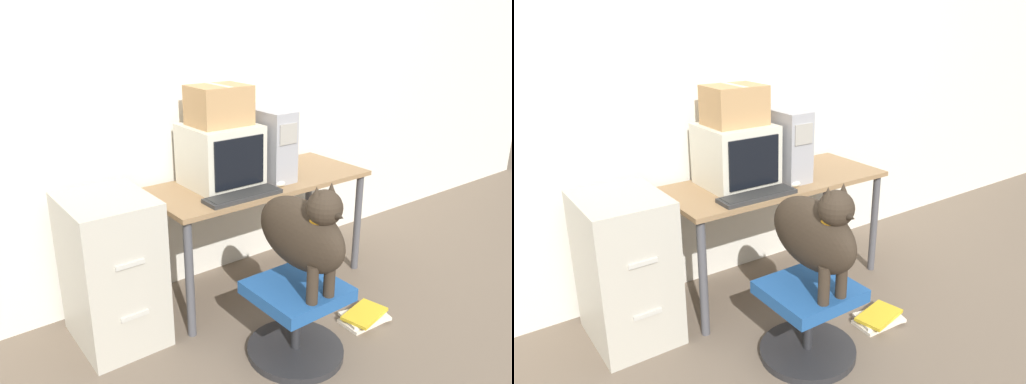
% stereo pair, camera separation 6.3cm
% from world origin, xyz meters
% --- Properties ---
extents(ground_plane, '(12.00, 12.00, 0.00)m').
position_xyz_m(ground_plane, '(0.00, 0.00, 0.00)').
color(ground_plane, '#6B5B4C').
extents(wall_back, '(8.00, 0.05, 2.60)m').
position_xyz_m(wall_back, '(0.00, 0.68, 1.30)').
color(wall_back, silver).
rests_on(wall_back, ground_plane).
extents(desk, '(1.46, 0.61, 0.75)m').
position_xyz_m(desk, '(0.00, 0.31, 0.65)').
color(desk, olive).
rests_on(desk, ground_plane).
extents(crt_monitor, '(0.42, 0.42, 0.38)m').
position_xyz_m(crt_monitor, '(-0.25, 0.37, 0.94)').
color(crt_monitor, beige).
rests_on(crt_monitor, desk).
extents(pc_tower, '(0.18, 0.49, 0.45)m').
position_xyz_m(pc_tower, '(0.07, 0.35, 0.97)').
color(pc_tower, '#99999E').
rests_on(pc_tower, desk).
extents(keyboard, '(0.48, 0.15, 0.03)m').
position_xyz_m(keyboard, '(-0.28, 0.09, 0.76)').
color(keyboard, '#2D2D2D').
rests_on(keyboard, desk).
extents(computer_mouse, '(0.07, 0.04, 0.03)m').
position_xyz_m(computer_mouse, '(0.02, 0.12, 0.76)').
color(computer_mouse, beige).
rests_on(computer_mouse, desk).
extents(office_chair, '(0.53, 0.53, 0.42)m').
position_xyz_m(office_chair, '(-0.31, -0.43, 0.22)').
color(office_chair, '#262628').
rests_on(office_chair, ground_plane).
extents(dog, '(0.21, 0.59, 0.60)m').
position_xyz_m(dog, '(-0.31, -0.47, 0.74)').
color(dog, '#33281E').
rests_on(dog, office_chair).
extents(filing_cabinet, '(0.44, 0.56, 0.85)m').
position_xyz_m(filing_cabinet, '(-1.02, 0.30, 0.42)').
color(filing_cabinet, '#B7B2A3').
rests_on(filing_cabinet, ground_plane).
extents(cardboard_box, '(0.34, 0.27, 0.24)m').
position_xyz_m(cardboard_box, '(-0.25, 0.37, 1.24)').
color(cardboard_box, '#A87F51').
rests_on(cardboard_box, crt_monitor).
extents(book_stack_floor, '(0.31, 0.24, 0.06)m').
position_xyz_m(book_stack_floor, '(0.22, -0.45, 0.03)').
color(book_stack_floor, silver).
rests_on(book_stack_floor, ground_plane).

